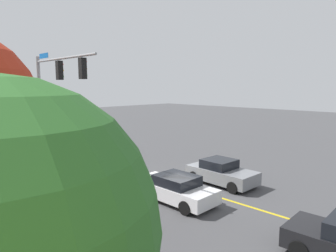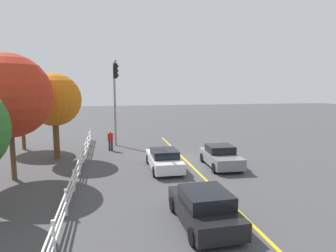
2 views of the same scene
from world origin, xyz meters
name	(u,v)px [view 1 (image 1 of 2)]	position (x,y,z in m)	size (l,w,h in m)	color
ground_plane	(180,185)	(0.00, 0.00, 0.00)	(120.00, 120.00, 0.00)	#444447
lane_center_stripe	(241,204)	(-4.00, 0.00, 0.00)	(28.00, 0.16, 0.01)	gold
signal_assembly	(53,94)	(5.11, 4.84, 5.21)	(6.40, 0.38, 7.48)	gray
car_0	(174,188)	(-1.42, 1.97, 0.65)	(4.52, 1.90, 1.34)	silver
car_2	(221,172)	(-1.53, -1.89, 0.68)	(4.08, 2.09, 1.42)	slate
pedestrian	(51,171)	(4.81, 5.33, 0.93)	(0.36, 0.46, 1.69)	#191E3F
white_rail_fence	(99,238)	(-3.00, 7.26, 0.60)	(26.10, 0.10, 1.15)	white
tree_4	(2,235)	(-7.24, 11.28, 3.74)	(4.08, 4.08, 5.79)	brown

